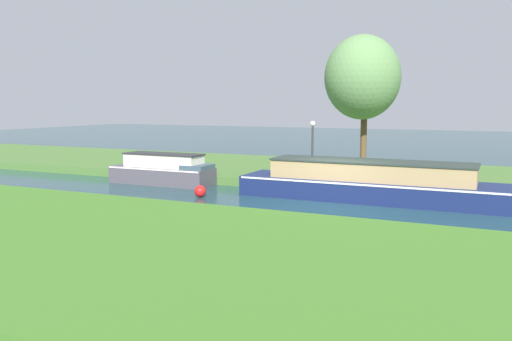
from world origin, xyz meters
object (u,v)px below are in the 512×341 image
Objects in this scene: navy_barge at (369,183)px; lamp_post at (312,141)px; mooring_post_near at (345,174)px; willow_tree_left at (363,78)px; channel_buoy at (200,191)px; slate_narrowboat at (163,170)px.

lamp_post is at bearing 141.70° from navy_barge.
mooring_post_near is (-1.33, 1.34, 0.10)m from navy_barge.
navy_barge is 6.78m from willow_tree_left.
mooring_post_near is at bearing -32.53° from lamp_post.
willow_tree_left is at bearing 107.46° from navy_barge.
mooring_post_near is 6.22m from channel_buoy.
navy_barge is at bearing -45.21° from mooring_post_near.
navy_barge reaches higher than slate_narrowboat.
willow_tree_left is 4.17m from lamp_post.
slate_narrowboat reaches higher than mooring_post_near.
navy_barge is at bearing -72.54° from willow_tree_left.
lamp_post is (-3.23, 2.55, 1.37)m from navy_barge.
navy_barge is 4.34m from lamp_post.
slate_narrowboat is 7.11m from lamp_post.
lamp_post is at bearing -124.57° from willow_tree_left.
willow_tree_left is 5.58m from mooring_post_near.
lamp_post reaches higher than mooring_post_near.
lamp_post is 3.36× the size of mooring_post_near.
willow_tree_left is at bearing 56.52° from channel_buoy.
slate_narrowboat is 10.50m from willow_tree_left.
lamp_post is at bearing 21.47° from slate_narrowboat.
lamp_post is 5.35× the size of channel_buoy.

